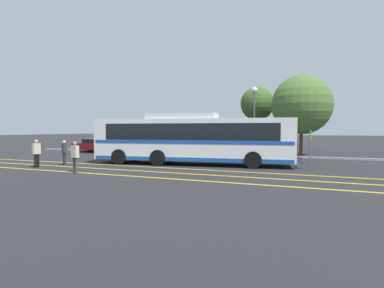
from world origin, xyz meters
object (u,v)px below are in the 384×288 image
Objects in this scene: parked_car_1 at (148,147)px; pedestrian_1 at (75,155)px; pedestrian_2 at (36,152)px; tree_1 at (302,105)px; tree_0 at (257,104)px; transit_bus at (192,138)px; parked_car_0 at (94,145)px; street_lamp at (254,103)px; parked_car_2 at (205,148)px; pedestrian_0 at (64,151)px; bus_stop_sign at (310,145)px.

parked_car_1 is 2.45× the size of pedestrian_1.
pedestrian_2 is 20.69m from tree_1.
tree_0 is (6.47, 17.74, 3.86)m from pedestrian_1.
parked_car_0 is at bearing -123.02° from transit_bus.
parked_car_0 is 16.01m from street_lamp.
parked_car_2 is at bearing -152.67° from tree_1.
parked_car_1 is 10.29m from street_lamp.
tree_1 reaches higher than parked_car_2.
pedestrian_1 is (-3.15, -11.48, 0.25)m from parked_car_2.
street_lamp is at bearing -162.09° from tree_1.
transit_bus is 7.89× the size of pedestrian_2.
pedestrian_0 is at bearing -122.00° from tree_0.
transit_bus is 1.89× the size of tree_1.
parked_car_2 is at bearing -86.40° from parked_car_0.
tree_0 is (3.32, 6.26, 4.11)m from parked_car_2.
transit_bus is at bearing 66.22° from pedestrian_1.
tree_0 reaches higher than pedestrian_1.
pedestrian_0 is at bearing -30.65° from parked_car_2.
parked_car_1 is at bearing -121.36° from bus_stop_sign.
parked_car_2 is 8.19m from tree_0.
tree_1 reaches higher than pedestrian_2.
parked_car_2 is 11.03m from pedestrian_0.
pedestrian_2 is at bearing -66.57° from transit_bus.
tree_1 is at bearing -74.48° from parked_car_0.
pedestrian_2 is 0.26× the size of tree_0.
parked_car_1 is at bearing 114.44° from pedestrian_1.
transit_bus is 3.08× the size of parked_car_0.
pedestrian_0 is (-7.39, -3.32, -0.80)m from transit_bus.
parked_car_0 is at bearing -145.83° from pedestrian_2.
transit_bus reaches higher than bus_stop_sign.
transit_bus is 9.22m from street_lamp.
street_lamp is (9.91, 11.70, 3.71)m from pedestrian_0.
street_lamp reaches higher than parked_car_0.
bus_stop_sign reaches higher than pedestrian_0.
bus_stop_sign is 0.35× the size of tree_0.
transit_bus reaches higher than pedestrian_2.
pedestrian_1 reaches higher than parked_car_0.
parked_car_2 is 11.91m from pedestrian_1.
parked_car_1 is 9.11m from pedestrian_0.
parked_car_1 is 11.57m from tree_0.
pedestrian_0 is 19.21m from tree_1.
parked_car_1 is 10.72m from pedestrian_2.
transit_bus is at bearing 54.92° from pedestrian_0.
parked_car_0 is at bearing 139.02° from pedestrian_1.
parked_car_0 is at bearing -96.59° from parked_car_1.
parked_car_0 is at bearing -158.18° from tree_0.
tree_0 is (-0.33, 3.63, 0.19)m from street_lamp.
street_lamp is at bearing -76.35° from parked_car_0.
tree_0 is (-4.94, 12.21, 3.37)m from bus_stop_sign.
pedestrian_1 is (8.54, -11.73, 0.24)m from parked_car_0.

